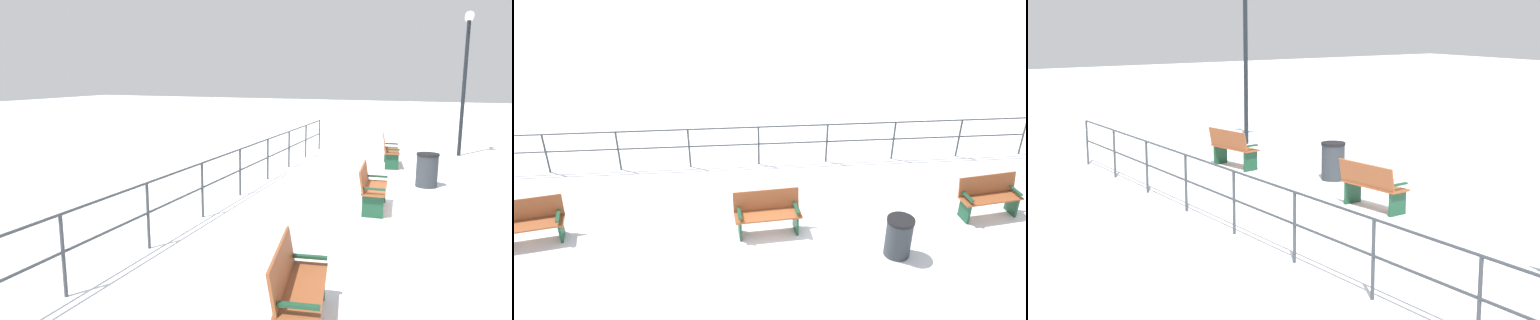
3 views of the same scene
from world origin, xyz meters
TOP-DOWN VIEW (x-y plane):
  - ground_plane at (0.00, 0.00)m, footprint 80.00×80.00m
  - bench_nearest at (-0.09, -4.91)m, footprint 0.78×1.53m
  - bench_second at (-0.00, -0.01)m, footprint 0.62×1.43m
  - bench_third at (-0.21, 4.89)m, footprint 0.66×1.42m
  - lamppost_middle at (1.81, 7.66)m, footprint 0.29×0.93m
  - waterfront_railing at (-2.95, 0.00)m, footprint 0.05×14.39m
  - trash_bin at (0.98, 2.50)m, footprint 0.54×0.54m

SIDE VIEW (x-z plane):
  - ground_plane at x=0.00m, z-range 0.00..0.00m
  - trash_bin at x=0.98m, z-range 0.00..0.84m
  - bench_nearest at x=-0.09m, z-range 0.01..0.91m
  - bench_second at x=0.00m, z-range 0.02..0.92m
  - bench_third at x=-0.21m, z-range 0.03..0.95m
  - waterfront_railing at x=-2.95m, z-range 0.18..1.28m
  - lamppost_middle at x=1.81m, z-range 0.95..5.67m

